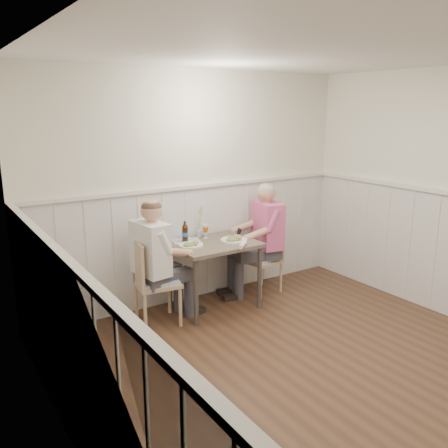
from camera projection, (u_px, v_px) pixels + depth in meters
name	position (u px, v px, depth m)	size (l,w,h in m)	color
ground_plane	(334.00, 383.00, 3.86)	(4.50, 4.50, 0.00)	#432A1E
room_shell	(345.00, 200.00, 3.50)	(4.04, 4.54, 2.60)	white
wainscot	(282.00, 279.00, 4.26)	(4.00, 4.49, 1.34)	white
dining_table	(214.00, 251.00, 5.20)	(0.91, 0.70, 0.75)	brown
chair_right	(265.00, 256.00, 5.72)	(0.43, 0.43, 0.82)	tan
chair_left	(152.00, 279.00, 4.82)	(0.49, 0.49, 0.90)	tan
man_in_pink	(264.00, 247.00, 5.66)	(0.69, 0.49, 1.36)	#3F3F47
diner_cream	(155.00, 272.00, 4.80)	(0.66, 0.46, 1.34)	#3F3F47
plate_man	(234.00, 239.00, 5.23)	(0.30, 0.30, 0.08)	white
plate_diner	(190.00, 244.00, 5.03)	(0.27, 0.27, 0.07)	white
beer_glass_a	(205.00, 229.00, 5.31)	(0.07, 0.07, 0.17)	silver
beer_glass_b	(206.00, 229.00, 5.33)	(0.06, 0.06, 0.16)	silver
beer_bottle	(185.00, 233.00, 5.16)	(0.07, 0.07, 0.24)	black
rolled_napkin	(243.00, 245.00, 5.02)	(0.19, 0.18, 0.05)	white
grass_vase	(199.00, 223.00, 5.35)	(0.04, 0.04, 0.38)	silver
gingham_mat	(186.00, 241.00, 5.24)	(0.35, 0.31, 0.01)	#6074A2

